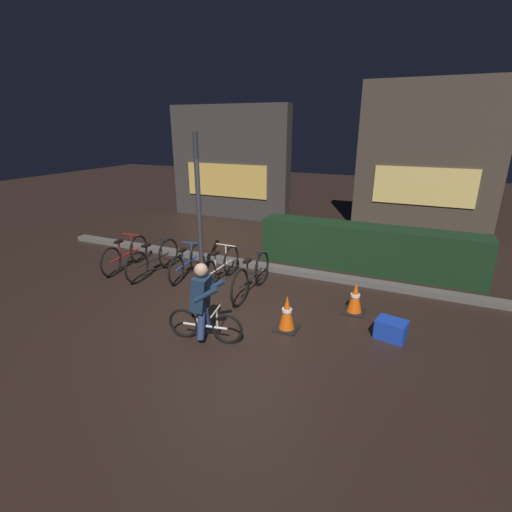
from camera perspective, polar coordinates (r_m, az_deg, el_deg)
ground_plane at (r=6.57m, az=-3.77°, el=-8.79°), size 40.00×40.00×0.00m
sidewalk_curb at (r=8.37m, az=3.22°, el=-1.92°), size 12.00×0.24×0.12m
hedge_row at (r=8.65m, az=16.66°, el=1.13°), size 4.80×0.70×1.01m
storefront_left at (r=13.19m, az=-4.07°, el=13.99°), size 4.28×0.54×3.75m
storefront_right at (r=12.33m, az=24.80°, el=13.35°), size 4.03×0.54×4.35m
street_post at (r=7.68m, az=-8.74°, el=7.11°), size 0.10×0.10×2.99m
parked_bike_leftmost at (r=8.91m, az=-19.36°, el=0.24°), size 0.46×1.62×0.75m
parked_bike_left_mid at (r=8.37m, az=-15.43°, el=-0.49°), size 0.46×1.69×0.78m
parked_bike_center_left at (r=8.11m, az=-10.56°, el=-0.98°), size 0.46×1.51×0.70m
parked_bike_center_right at (r=7.69m, az=-5.56°, el=-1.71°), size 0.46×1.63×0.75m
parked_bike_right_mid at (r=7.13m, az=-0.71°, el=-3.16°), size 0.46×1.75×0.80m
traffic_cone_near at (r=5.98m, az=4.74°, el=-8.73°), size 0.36×0.36×0.59m
traffic_cone_far at (r=6.69m, az=14.92°, el=-6.25°), size 0.36×0.36×0.57m
blue_crate at (r=6.15m, az=19.97°, el=-10.51°), size 0.49×0.40×0.30m
cyclist at (r=5.60m, az=-8.13°, el=-6.97°), size 1.18×0.50×1.25m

